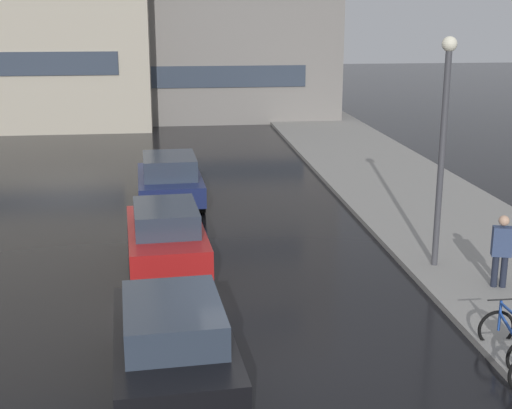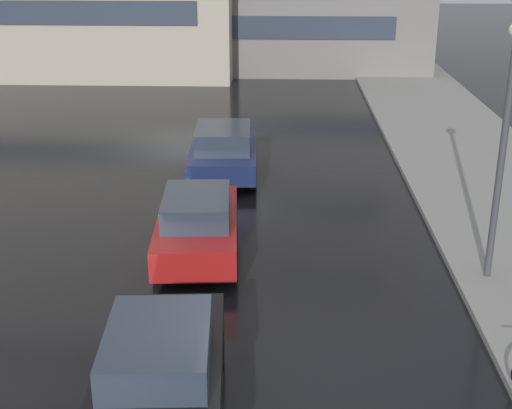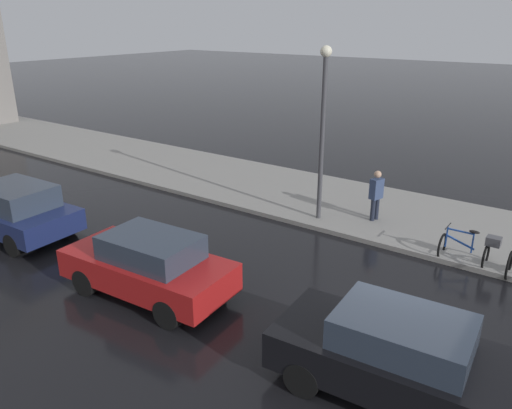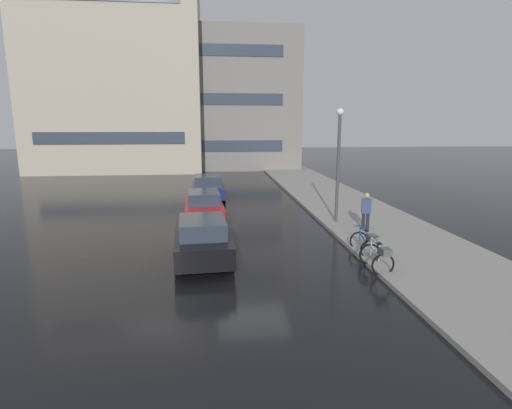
% 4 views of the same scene
% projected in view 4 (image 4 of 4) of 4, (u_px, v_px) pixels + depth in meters
% --- Properties ---
extents(ground_plane, '(140.00, 140.00, 0.00)m').
position_uv_depth(ground_plane, '(253.00, 255.00, 14.12)').
color(ground_plane, black).
extents(sidewalk_kerb, '(4.80, 60.00, 0.14)m').
position_uv_depth(sidewalk_kerb, '(335.00, 199.00, 24.46)').
color(sidewalk_kerb, gray).
rests_on(sidewalk_kerb, ground).
extents(bicycle_nearest, '(0.75, 1.34, 1.00)m').
position_uv_depth(bicycle_nearest, '(378.00, 257.00, 12.42)').
color(bicycle_nearest, black).
rests_on(bicycle_nearest, ground).
extents(bicycle_second, '(0.69, 1.40, 0.96)m').
position_uv_depth(bicycle_second, '(366.00, 242.00, 14.00)').
color(bicycle_second, black).
rests_on(bicycle_second, ground).
extents(car_black, '(2.06, 3.98, 1.53)m').
position_uv_depth(car_black, '(203.00, 239.00, 13.27)').
color(car_black, black).
rests_on(car_black, ground).
extents(car_red, '(1.98, 4.08, 1.51)m').
position_uv_depth(car_red, '(204.00, 206.00, 18.78)').
color(car_red, '#AD1919').
rests_on(car_red, ground).
extents(car_navy, '(2.07, 3.90, 1.55)m').
position_uv_depth(car_navy, '(208.00, 188.00, 24.27)').
color(car_navy, navy).
rests_on(car_navy, ground).
extents(pedestrian, '(0.45, 0.34, 1.71)m').
position_uv_depth(pedestrian, '(366.00, 210.00, 17.04)').
color(pedestrian, '#1E2333').
rests_on(pedestrian, ground).
extents(streetlamp, '(0.33, 0.33, 5.27)m').
position_uv_depth(streetlamp, '(338.00, 155.00, 17.96)').
color(streetlamp, '#424247').
rests_on(streetlamp, ground).
extents(building_facade_main, '(22.42, 10.02, 14.05)m').
position_uv_depth(building_facade_main, '(191.00, 102.00, 42.94)').
color(building_facade_main, gray).
rests_on(building_facade_main, ground).
extents(building_facade_side, '(16.31, 7.88, 18.86)m').
position_uv_depth(building_facade_side, '(116.00, 74.00, 38.77)').
color(building_facade_side, '#B2A893').
rests_on(building_facade_side, ground).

